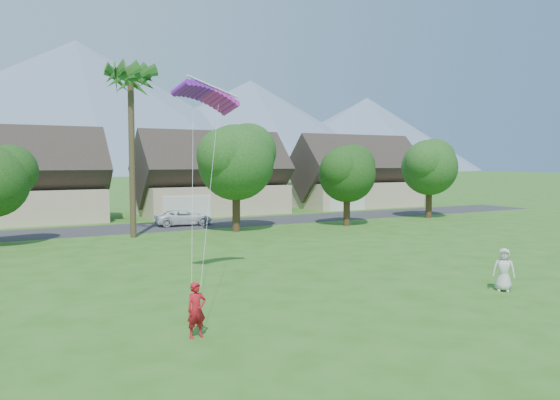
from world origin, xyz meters
TOP-DOWN VIEW (x-y plane):
  - ground at (0.00, 0.00)m, footprint 500.00×500.00m
  - street at (0.00, 34.00)m, footprint 90.00×7.00m
  - kite_flyer at (-5.93, 4.70)m, footprint 0.67×0.47m
  - watcher at (7.68, 4.20)m, footprint 1.03×1.07m
  - parked_car at (3.73, 34.00)m, footprint 5.06×2.65m
  - mountain_ridge at (10.40, 260.00)m, footprint 540.00×240.00m
  - houses_row at (0.49, 42.99)m, footprint 72.75×8.19m
  - tree_row at (-1.14, 27.92)m, footprint 62.27×6.67m
  - fan_palm at (-2.00, 28.50)m, footprint 3.00×3.00m
  - parafoil_kite at (-2.79, 11.74)m, footprint 3.38×1.46m

SIDE VIEW (x-z plane):
  - ground at x=0.00m, z-range 0.00..0.00m
  - street at x=0.00m, z-range 0.00..0.01m
  - parked_car at x=3.73m, z-range 0.00..1.36m
  - kite_flyer at x=-5.93m, z-range 0.00..1.74m
  - watcher at x=7.68m, z-range 0.00..1.84m
  - houses_row at x=0.49m, z-range -0.99..7.87m
  - tree_row at x=-1.14m, z-range 0.66..9.11m
  - parafoil_kite at x=-2.79m, z-range 8.29..8.79m
  - fan_palm at x=-2.00m, z-range 4.90..18.70m
  - mountain_ridge at x=10.40m, z-range -5.93..64.07m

